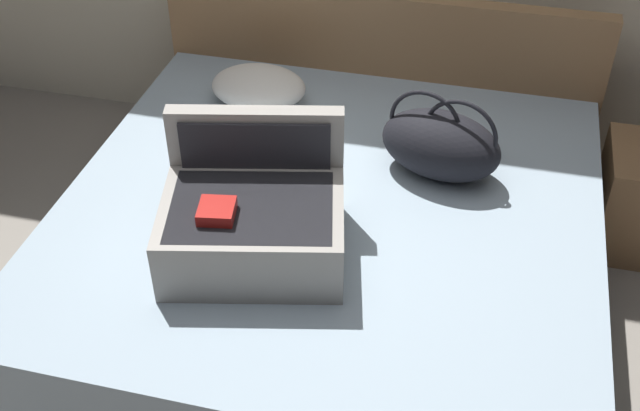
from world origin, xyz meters
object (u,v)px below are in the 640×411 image
object	(u,v)px
bed	(329,256)
duffel_bag	(441,144)
hard_case_large	(253,218)
pillow_near_headboard	(259,87)

from	to	relation	value
bed	duffel_bag	size ratio (longest dim) A/B	3.78
hard_case_large	pillow_near_headboard	distance (m)	0.92
duffel_bag	pillow_near_headboard	xyz separation A→B (m)	(-0.79, 0.32, -0.05)
bed	pillow_near_headboard	world-z (taller)	pillow_near_headboard
duffel_bag	bed	bearing A→B (deg)	-141.47
bed	hard_case_large	bearing A→B (deg)	-121.50
hard_case_large	duffel_bag	distance (m)	0.77
hard_case_large	duffel_bag	size ratio (longest dim) A/B	1.33
bed	hard_case_large	distance (m)	0.52
duffel_bag	hard_case_large	bearing A→B (deg)	-132.75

